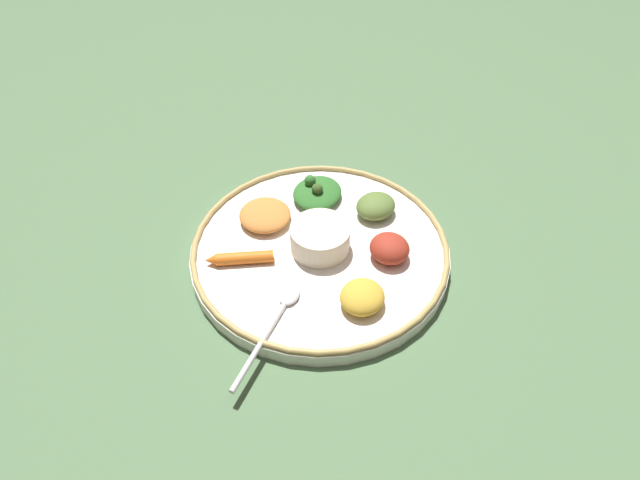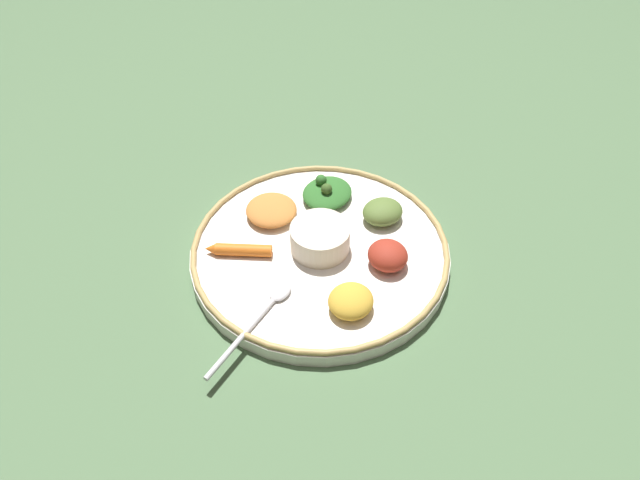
% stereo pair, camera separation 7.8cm
% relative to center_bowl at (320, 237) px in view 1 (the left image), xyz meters
% --- Properties ---
extents(ground_plane, '(2.40, 2.40, 0.00)m').
position_rel_center_bowl_xyz_m(ground_plane, '(0.00, 0.00, -0.04)').
color(ground_plane, '#4C6B47').
extents(platter, '(0.36, 0.36, 0.02)m').
position_rel_center_bowl_xyz_m(platter, '(0.00, 0.00, -0.03)').
color(platter, white).
rests_on(platter, ground_plane).
extents(platter_rim, '(0.35, 0.35, 0.01)m').
position_rel_center_bowl_xyz_m(platter_rim, '(0.00, 0.00, -0.02)').
color(platter_rim, tan).
rests_on(platter_rim, platter).
extents(center_bowl, '(0.08, 0.08, 0.04)m').
position_rel_center_bowl_xyz_m(center_bowl, '(0.00, 0.00, 0.00)').
color(center_bowl, beige).
rests_on(center_bowl, platter).
extents(spoon, '(0.16, 0.05, 0.01)m').
position_rel_center_bowl_xyz_m(spoon, '(0.13, 0.03, -0.02)').
color(spoon, silver).
rests_on(spoon, platter).
extents(greens_pile, '(0.09, 0.08, 0.03)m').
position_rel_center_bowl_xyz_m(greens_pile, '(-0.08, -0.06, -0.01)').
color(greens_pile, '#2D6628').
rests_on(greens_pile, platter).
extents(carrot_near_spoon, '(0.07, 0.08, 0.02)m').
position_rel_center_bowl_xyz_m(carrot_near_spoon, '(0.08, -0.07, -0.01)').
color(carrot_near_spoon, orange).
rests_on(carrot_near_spoon, platter).
extents(mound_collards, '(0.07, 0.07, 0.03)m').
position_rel_center_bowl_xyz_m(mound_collards, '(-0.10, 0.03, -0.01)').
color(mound_collards, '#567033').
rests_on(mound_collards, platter).
extents(mound_squash, '(0.09, 0.09, 0.02)m').
position_rel_center_bowl_xyz_m(mound_squash, '(-0.00, -0.10, -0.01)').
color(mound_squash, '#C67A38').
rests_on(mound_squash, platter).
extents(mound_lentil_yellow, '(0.06, 0.06, 0.03)m').
position_rel_center_bowl_xyz_m(mound_lentil_yellow, '(0.05, 0.10, -0.01)').
color(mound_lentil_yellow, gold).
rests_on(mound_lentil_yellow, platter).
extents(mound_beet, '(0.06, 0.06, 0.03)m').
position_rel_center_bowl_xyz_m(mound_beet, '(-0.04, 0.09, -0.00)').
color(mound_beet, maroon).
rests_on(mound_beet, platter).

